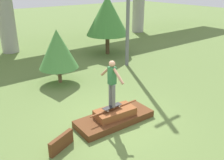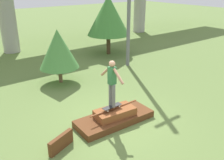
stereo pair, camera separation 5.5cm
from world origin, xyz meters
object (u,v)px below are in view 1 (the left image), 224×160
skateboard (112,106)px  skater (112,81)px  tree_mid_back (58,49)px  tree_behind_right (107,15)px

skateboard → skater: (-0.00, -0.00, 0.96)m
skateboard → tree_mid_back: (0.28, 4.54, 1.03)m
tree_behind_right → tree_mid_back: tree_behind_right is taller
skateboard → tree_behind_right: tree_behind_right is taller
tree_behind_right → skater: bearing=-125.7°
skateboard → tree_behind_right: bearing=54.3°
skater → tree_mid_back: tree_mid_back is taller
skater → skateboard: bearing=2.7°
skateboard → tree_mid_back: bearing=86.5°
skateboard → skater: size_ratio=0.46×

